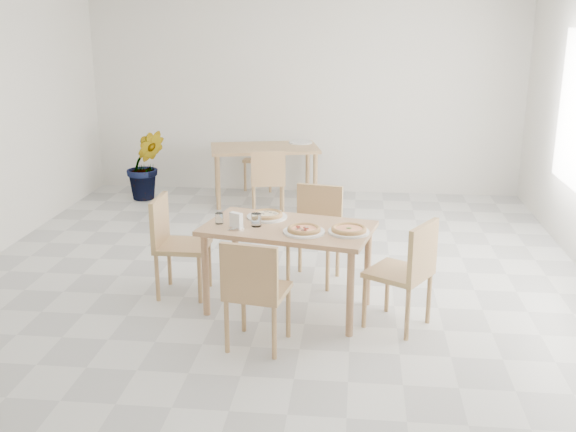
# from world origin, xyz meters

# --- Properties ---
(main_table) EXTENTS (1.51, 1.06, 0.75)m
(main_table) POSITION_xyz_m (0.21, -0.60, 0.66)
(main_table) COLOR #A57E55
(main_table) RESTS_ON ground
(chair_south) EXTENTS (0.50, 0.50, 0.87)m
(chair_south) POSITION_xyz_m (0.04, -1.34, 0.51)
(chair_south) COLOR tan
(chair_south) RESTS_ON ground
(chair_north) EXTENTS (0.52, 0.52, 0.89)m
(chair_north) POSITION_xyz_m (0.40, 0.15, 0.52)
(chair_north) COLOR tan
(chair_north) RESTS_ON ground
(chair_west) EXTENTS (0.45, 0.45, 0.90)m
(chair_west) POSITION_xyz_m (-0.84, -0.35, 0.52)
(chair_west) COLOR tan
(chair_west) RESTS_ON ground
(chair_east) EXTENTS (0.61, 0.61, 0.90)m
(chair_east) POSITION_xyz_m (1.19, -0.85, 0.52)
(chair_east) COLOR tan
(chair_east) RESTS_ON ground
(plate_margherita) EXTENTS (0.33, 0.33, 0.02)m
(plate_margherita) POSITION_xyz_m (0.72, -0.73, 0.76)
(plate_margherita) COLOR white
(plate_margherita) RESTS_ON main_table
(plate_mushroom) EXTENTS (0.35, 0.35, 0.02)m
(plate_mushroom) POSITION_xyz_m (0.01, -0.38, 0.76)
(plate_mushroom) COLOR white
(plate_mushroom) RESTS_ON main_table
(plate_pepperoni) EXTENTS (0.34, 0.34, 0.02)m
(plate_pepperoni) POSITION_xyz_m (0.36, -0.76, 0.76)
(plate_pepperoni) COLOR white
(plate_pepperoni) RESTS_ON main_table
(pizza_margherita) EXTENTS (0.36, 0.36, 0.03)m
(pizza_margherita) POSITION_xyz_m (0.72, -0.73, 0.78)
(pizza_margherita) COLOR tan
(pizza_margherita) RESTS_ON plate_margherita
(pizza_mushroom) EXTENTS (0.34, 0.34, 0.03)m
(pizza_mushroom) POSITION_xyz_m (0.01, -0.38, 0.78)
(pizza_mushroom) COLOR tan
(pizza_mushroom) RESTS_ON plate_mushroom
(pizza_pepperoni) EXTENTS (0.35, 0.35, 0.03)m
(pizza_pepperoni) POSITION_xyz_m (0.36, -0.76, 0.78)
(pizza_pepperoni) COLOR tan
(pizza_pepperoni) RESTS_ON plate_pepperoni
(tumbler_a) EXTENTS (0.08, 0.08, 0.11)m
(tumbler_a) POSITION_xyz_m (-0.05, -0.63, 0.80)
(tumbler_a) COLOR white
(tumbler_a) RESTS_ON main_table
(tumbler_b) EXTENTS (0.07, 0.07, 0.09)m
(tumbler_b) POSITION_xyz_m (-0.37, -0.59, 0.79)
(tumbler_b) COLOR white
(tumbler_b) RESTS_ON main_table
(napkin_holder) EXTENTS (0.13, 0.11, 0.13)m
(napkin_holder) POSITION_xyz_m (-0.20, -0.71, 0.81)
(napkin_holder) COLOR silver
(napkin_holder) RESTS_ON main_table
(fork_a) EXTENTS (0.07, 0.16, 0.01)m
(fork_a) POSITION_xyz_m (-0.20, -0.69, 0.75)
(fork_a) COLOR silver
(fork_a) RESTS_ON main_table
(fork_b) EXTENTS (0.09, 0.18, 0.01)m
(fork_b) POSITION_xyz_m (-0.22, -0.69, 0.75)
(fork_b) COLOR silver
(fork_b) RESTS_ON main_table
(second_table) EXTENTS (1.55, 1.10, 0.75)m
(second_table) POSITION_xyz_m (-0.47, 2.87, 0.66)
(second_table) COLOR tan
(second_table) RESTS_ON ground
(chair_back_s) EXTENTS (0.49, 0.49, 0.85)m
(chair_back_s) POSITION_xyz_m (-0.34, 2.17, 0.49)
(chair_back_s) COLOR tan
(chair_back_s) RESTS_ON ground
(chair_back_n) EXTENTS (0.46, 0.46, 0.87)m
(chair_back_n) POSITION_xyz_m (-0.63, 3.63, 0.50)
(chair_back_n) COLOR tan
(chair_back_n) RESTS_ON ground
(plate_empty) EXTENTS (0.32, 0.32, 0.02)m
(plate_empty) POSITION_xyz_m (-0.02, 3.18, 0.76)
(plate_empty) COLOR white
(plate_empty) RESTS_ON second_table
(potted_plant) EXTENTS (0.65, 0.59, 0.95)m
(potted_plant) POSITION_xyz_m (-2.09, 2.81, 0.48)
(potted_plant) COLOR #307122
(potted_plant) RESTS_ON ground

